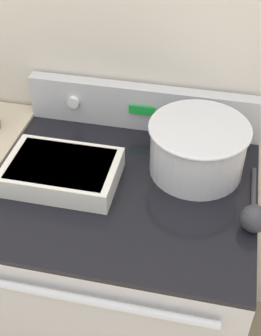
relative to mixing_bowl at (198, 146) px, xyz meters
The scene contains 6 objects.
kitchen_wall 0.39m from the mixing_bowl, 128.64° to the left, with size 8.00×0.05×2.50m.
stove_range 0.62m from the mixing_bowl, 149.24° to the right, with size 0.81×0.72×0.95m.
control_panel 0.29m from the mixing_bowl, 136.21° to the left, with size 0.81×0.07×0.16m.
mixing_bowl is the anchor object (origin of this frame).
casserole_dish 0.42m from the mixing_bowl, 160.58° to the right, with size 0.34×0.23×0.07m.
ladle 0.28m from the mixing_bowl, 48.49° to the right, with size 0.08×0.29×0.08m.
Camera 1 is at (0.25, -0.68, 1.91)m, focal length 50.00 mm.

